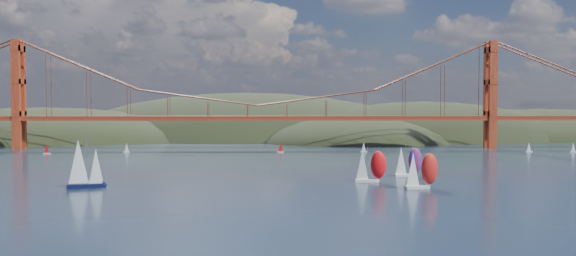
# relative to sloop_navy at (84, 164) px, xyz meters

# --- Properties ---
(ground) EXTENTS (1200.00, 1200.00, 0.00)m
(ground) POSITION_rel_sloop_navy_xyz_m (43.36, -45.46, -6.39)
(ground) COLOR black
(ground) RESTS_ON ground
(headlands) EXTENTS (725.00, 225.00, 96.00)m
(headlands) POSITION_rel_sloop_navy_xyz_m (88.31, 232.83, -18.85)
(headlands) COLOR black
(headlands) RESTS_ON ground
(bridge) EXTENTS (552.00, 12.00, 55.00)m
(bridge) POSITION_rel_sloop_navy_xyz_m (41.62, 134.54, 25.84)
(bridge) COLOR maroon
(bridge) RESTS_ON ground
(sloop_navy) EXTENTS (9.74, 6.43, 14.49)m
(sloop_navy) POSITION_rel_sloop_navy_xyz_m (0.00, 0.00, 0.00)
(sloop_navy) COLOR black
(sloop_navy) RESTS_ON ground
(racer_0) EXTENTS (9.01, 3.70, 10.33)m
(racer_0) POSITION_rel_sloop_navy_xyz_m (78.83, 8.76, -1.51)
(racer_0) COLOR white
(racer_0) RESTS_ON ground
(racer_1) EXTENTS (9.59, 5.25, 10.75)m
(racer_1) POSITION_rel_sloop_navy_xyz_m (90.18, -4.14, -1.31)
(racer_1) COLOR silver
(racer_1) RESTS_ON ground
(racer_rwb) EXTENTS (8.98, 4.05, 10.16)m
(racer_rwb) POSITION_rel_sloop_navy_xyz_m (93.02, 21.74, -1.59)
(racer_rwb) COLOR white
(racer_rwb) RESTS_ON ground
(distant_boat_2) EXTENTS (3.00, 2.00, 4.70)m
(distant_boat_2) POSITION_rel_sloop_navy_xyz_m (-51.89, 106.13, -3.99)
(distant_boat_2) COLOR silver
(distant_boat_2) RESTS_ON ground
(distant_boat_3) EXTENTS (3.00, 2.00, 4.70)m
(distant_boat_3) POSITION_rel_sloop_navy_xyz_m (-17.44, 112.58, -3.99)
(distant_boat_3) COLOR silver
(distant_boat_3) RESTS_ON ground
(distant_boat_4) EXTENTS (3.00, 2.00, 4.70)m
(distant_boat_4) POSITION_rel_sloop_navy_xyz_m (171.86, 108.69, -3.99)
(distant_boat_4) COLOR silver
(distant_boat_4) RESTS_ON ground
(distant_boat_5) EXTENTS (3.00, 2.00, 4.70)m
(distant_boat_5) POSITION_rel_sloop_navy_xyz_m (192.27, 107.16, -3.99)
(distant_boat_5) COLOR silver
(distant_boat_5) RESTS_ON ground
(distant_boat_8) EXTENTS (3.00, 2.00, 4.70)m
(distant_boat_8) POSITION_rel_sloop_navy_xyz_m (93.97, 111.33, -3.99)
(distant_boat_8) COLOR silver
(distant_boat_8) RESTS_ON ground
(distant_boat_9) EXTENTS (3.00, 2.00, 4.70)m
(distant_boat_9) POSITION_rel_sloop_navy_xyz_m (54.74, 111.30, -3.99)
(distant_boat_9) COLOR silver
(distant_boat_9) RESTS_ON ground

